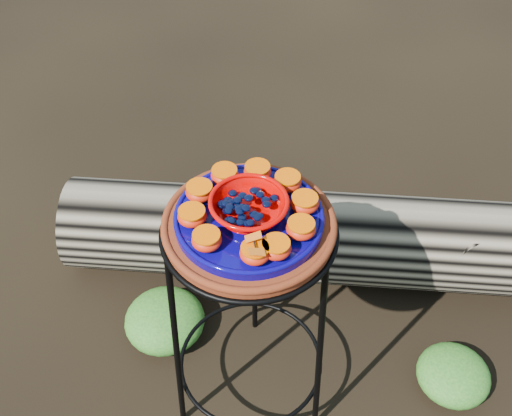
{
  "coord_description": "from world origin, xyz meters",
  "views": [
    {
      "loc": [
        0.07,
        -0.96,
        1.76
      ],
      "look_at": [
        0.02,
        0.0,
        0.78
      ],
      "focal_mm": 45.0,
      "sensor_mm": 36.0,
      "label": 1
    }
  ],
  "objects_px": {
    "cobalt_plate": "(249,219)",
    "terracotta_saucer": "(249,227)",
    "red_bowl": "(249,208)",
    "driftwood_log": "(313,237)",
    "plant_stand": "(250,321)"
  },
  "relations": [
    {
      "from": "cobalt_plate",
      "to": "plant_stand",
      "type": "bearing_deg",
      "value": 0.0
    },
    {
      "from": "cobalt_plate",
      "to": "driftwood_log",
      "type": "relative_size",
      "value": 0.2
    },
    {
      "from": "red_bowl",
      "to": "driftwood_log",
      "type": "bearing_deg",
      "value": 69.25
    },
    {
      "from": "plant_stand",
      "to": "cobalt_plate",
      "type": "xyz_separation_m",
      "value": [
        0.0,
        0.0,
        0.39
      ]
    },
    {
      "from": "driftwood_log",
      "to": "red_bowl",
      "type": "bearing_deg",
      "value": -110.75
    },
    {
      "from": "terracotta_saucer",
      "to": "driftwood_log",
      "type": "distance_m",
      "value": 0.76
    },
    {
      "from": "driftwood_log",
      "to": "cobalt_plate",
      "type": "bearing_deg",
      "value": -110.75
    },
    {
      "from": "terracotta_saucer",
      "to": "cobalt_plate",
      "type": "height_order",
      "value": "cobalt_plate"
    },
    {
      "from": "cobalt_plate",
      "to": "red_bowl",
      "type": "distance_m",
      "value": 0.03
    },
    {
      "from": "terracotta_saucer",
      "to": "red_bowl",
      "type": "bearing_deg",
      "value": 0.0
    },
    {
      "from": "cobalt_plate",
      "to": "terracotta_saucer",
      "type": "bearing_deg",
      "value": 0.0
    },
    {
      "from": "plant_stand",
      "to": "terracotta_saucer",
      "type": "bearing_deg",
      "value": 0.0
    },
    {
      "from": "red_bowl",
      "to": "terracotta_saucer",
      "type": "bearing_deg",
      "value": 0.0
    },
    {
      "from": "red_bowl",
      "to": "driftwood_log",
      "type": "relative_size",
      "value": 0.1
    },
    {
      "from": "red_bowl",
      "to": "driftwood_log",
      "type": "xyz_separation_m",
      "value": [
        0.18,
        0.48,
        -0.62
      ]
    }
  ]
}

